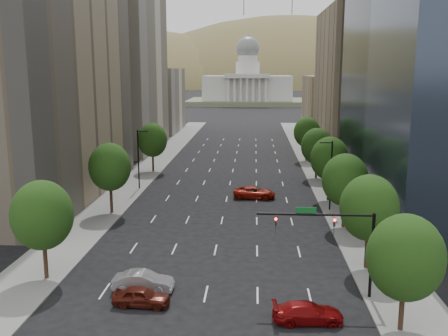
% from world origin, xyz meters
% --- Properties ---
extents(sidewalk_left, '(6.00, 200.00, 0.15)m').
position_xyz_m(sidewalk_left, '(-15.50, 60.00, 0.07)').
color(sidewalk_left, slate).
rests_on(sidewalk_left, ground).
extents(sidewalk_right, '(6.00, 200.00, 0.15)m').
position_xyz_m(sidewalk_right, '(15.50, 60.00, 0.07)').
color(sidewalk_right, slate).
rests_on(sidewalk_right, ground).
extents(midrise_cream_left, '(14.00, 30.00, 35.00)m').
position_xyz_m(midrise_cream_left, '(-25.00, 103.00, 17.50)').
color(midrise_cream_left, beige).
rests_on(midrise_cream_left, ground).
extents(filler_left, '(14.00, 26.00, 18.00)m').
position_xyz_m(filler_left, '(-25.00, 136.00, 9.00)').
color(filler_left, beige).
rests_on(filler_left, ground).
extents(parking_tan_right, '(14.00, 30.00, 30.00)m').
position_xyz_m(parking_tan_right, '(25.00, 100.00, 15.00)').
color(parking_tan_right, '#8C7759').
rests_on(parking_tan_right, ground).
extents(filler_right, '(14.00, 26.00, 16.00)m').
position_xyz_m(filler_right, '(25.00, 133.00, 8.00)').
color(filler_right, '#8C7759').
rests_on(filler_right, ground).
extents(tree_right_0, '(5.20, 5.20, 8.39)m').
position_xyz_m(tree_right_0, '(14.00, 25.00, 5.39)').
color(tree_right_0, '#382316').
rests_on(tree_right_0, ground).
extents(tree_right_1, '(5.20, 5.20, 8.75)m').
position_xyz_m(tree_right_1, '(14.00, 36.00, 5.75)').
color(tree_right_1, '#382316').
rests_on(tree_right_1, ground).
extents(tree_right_2, '(5.20, 5.20, 8.61)m').
position_xyz_m(tree_right_2, '(14.00, 48.00, 5.60)').
color(tree_right_2, '#382316').
rests_on(tree_right_2, ground).
extents(tree_right_3, '(5.20, 5.20, 8.89)m').
position_xyz_m(tree_right_3, '(14.00, 60.00, 5.89)').
color(tree_right_3, '#382316').
rests_on(tree_right_3, ground).
extents(tree_right_4, '(5.20, 5.20, 8.46)m').
position_xyz_m(tree_right_4, '(14.00, 74.00, 5.46)').
color(tree_right_4, '#382316').
rests_on(tree_right_4, ground).
extents(tree_right_5, '(5.20, 5.20, 8.75)m').
position_xyz_m(tree_right_5, '(14.00, 90.00, 5.75)').
color(tree_right_5, '#382316').
rests_on(tree_right_5, ground).
extents(tree_left_0, '(5.20, 5.20, 8.75)m').
position_xyz_m(tree_left_0, '(-14.00, 32.00, 5.75)').
color(tree_left_0, '#382316').
rests_on(tree_left_0, ground).
extents(tree_left_1, '(5.20, 5.20, 8.97)m').
position_xyz_m(tree_left_1, '(-14.00, 52.00, 5.96)').
color(tree_left_1, '#382316').
rests_on(tree_left_1, ground).
extents(tree_left_2, '(5.20, 5.20, 8.68)m').
position_xyz_m(tree_left_2, '(-14.00, 78.00, 5.68)').
color(tree_left_2, '#382316').
rests_on(tree_left_2, ground).
extents(streetlight_rn, '(1.70, 0.20, 9.00)m').
position_xyz_m(streetlight_rn, '(13.44, 55.00, 4.84)').
color(streetlight_rn, black).
rests_on(streetlight_rn, ground).
extents(streetlight_ln, '(1.70, 0.20, 9.00)m').
position_xyz_m(streetlight_ln, '(-13.44, 65.00, 4.84)').
color(streetlight_ln, black).
rests_on(streetlight_ln, ground).
extents(traffic_signal, '(9.12, 0.40, 7.38)m').
position_xyz_m(traffic_signal, '(10.53, 30.00, 5.17)').
color(traffic_signal, black).
rests_on(traffic_signal, ground).
extents(capitol, '(60.00, 40.00, 35.20)m').
position_xyz_m(capitol, '(0.00, 249.71, 8.58)').
color(capitol, '#596647').
rests_on(capitol, ground).
extents(foothills, '(720.00, 413.00, 263.00)m').
position_xyz_m(foothills, '(34.67, 599.39, -37.78)').
color(foothills, olive).
rests_on(foothills, ground).
extents(car_red_near, '(5.21, 2.44, 1.47)m').
position_xyz_m(car_red_near, '(7.73, 25.89, 0.73)').
color(car_red_near, maroon).
rests_on(car_red_near, ground).
extents(car_maroon, '(4.49, 2.03, 1.50)m').
position_xyz_m(car_maroon, '(-4.72, 27.65, 0.75)').
color(car_maroon, '#48140C').
rests_on(car_maroon, ground).
extents(car_silver, '(4.96, 1.78, 1.63)m').
position_xyz_m(car_silver, '(-5.14, 30.24, 0.81)').
color(car_silver, '#A4A5AA').
rests_on(car_silver, ground).
extents(car_red_far, '(5.96, 2.93, 1.63)m').
position_xyz_m(car_red_far, '(3.85, 60.76, 0.81)').
color(car_red_far, maroon).
rests_on(car_red_far, ground).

